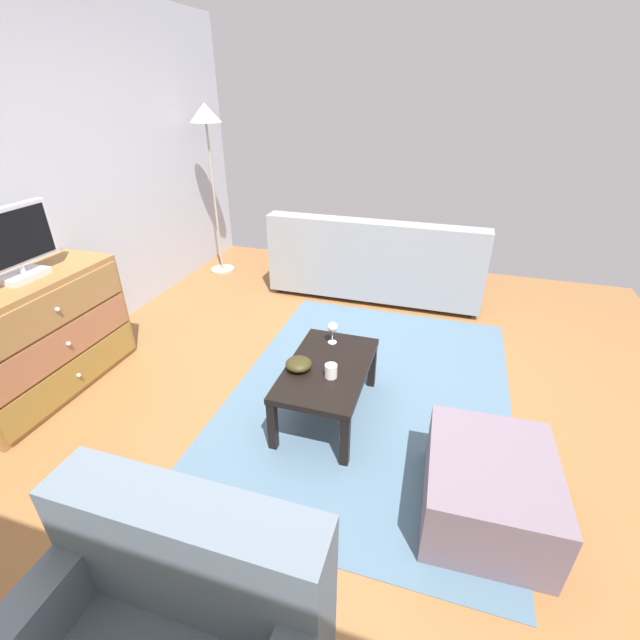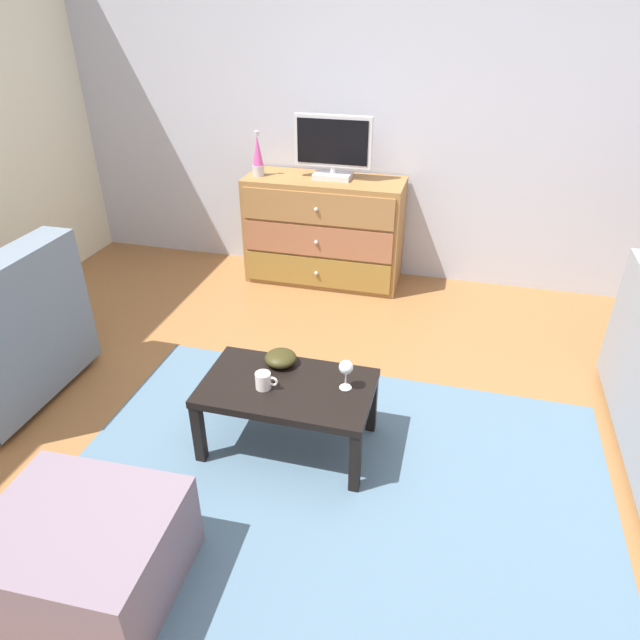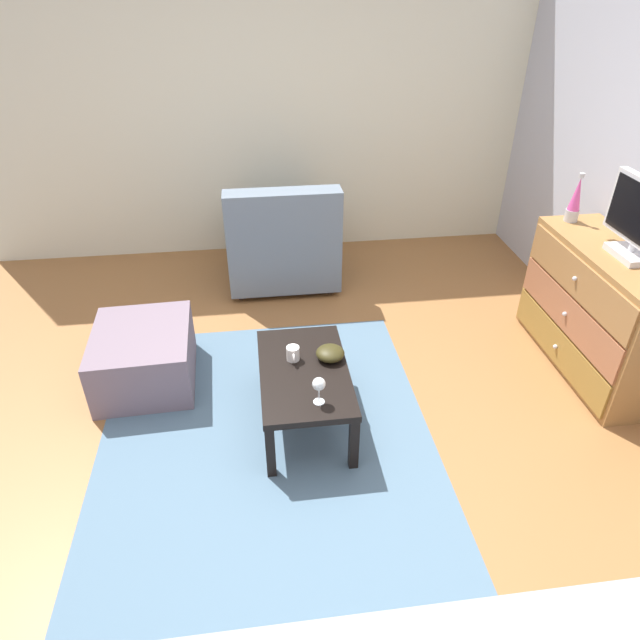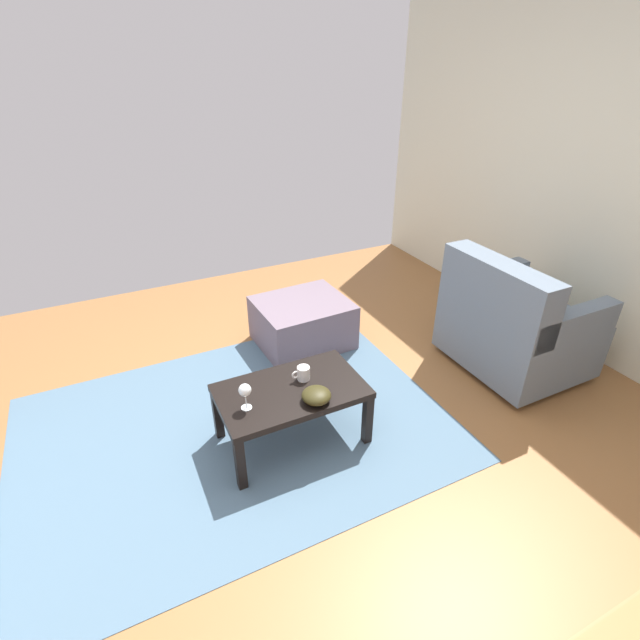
# 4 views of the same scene
# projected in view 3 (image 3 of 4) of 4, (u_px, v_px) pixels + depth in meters

# --- Properties ---
(ground_plane) EXTENTS (5.68, 5.09, 0.05)m
(ground_plane) POSITION_uv_depth(u_px,v_px,m) (301.00, 434.00, 3.26)
(ground_plane) COLOR #905F35
(wall_plain_left) EXTENTS (0.12, 5.09, 2.64)m
(wall_plain_left) POSITION_uv_depth(u_px,v_px,m) (267.00, 102.00, 4.69)
(wall_plain_left) COLOR silver
(wall_plain_left) RESTS_ON ground_plane
(area_rug) EXTENTS (2.60, 1.90, 0.01)m
(area_rug) POSITION_uv_depth(u_px,v_px,m) (268.00, 459.00, 3.06)
(area_rug) COLOR slate
(area_rug) RESTS_ON ground_plane
(dresser) EXTENTS (1.21, 0.49, 0.83)m
(dresser) POSITION_uv_depth(u_px,v_px,m) (600.00, 311.00, 3.57)
(dresser) COLOR olive
(dresser) RESTS_ON ground_plane
(lava_lamp) EXTENTS (0.09, 0.09, 0.33)m
(lava_lamp) POSITION_uv_depth(u_px,v_px,m) (575.00, 200.00, 3.68)
(lava_lamp) COLOR #B7B7BC
(lava_lamp) RESTS_ON dresser
(coffee_table) EXTENTS (0.85, 0.50, 0.38)m
(coffee_table) POSITION_uv_depth(u_px,v_px,m) (304.00, 377.00, 3.14)
(coffee_table) COLOR black
(coffee_table) RESTS_ON ground_plane
(wine_glass) EXTENTS (0.07, 0.07, 0.16)m
(wine_glass) POSITION_uv_depth(u_px,v_px,m) (319.00, 385.00, 2.82)
(wine_glass) COLOR silver
(wine_glass) RESTS_ON coffee_table
(mug) EXTENTS (0.11, 0.08, 0.08)m
(mug) POSITION_uv_depth(u_px,v_px,m) (293.00, 354.00, 3.17)
(mug) COLOR silver
(mug) RESTS_ON coffee_table
(bowl_decorative) EXTENTS (0.17, 0.17, 0.07)m
(bowl_decorative) POSITION_uv_depth(u_px,v_px,m) (330.00, 353.00, 3.18)
(bowl_decorative) COLOR #312D13
(bowl_decorative) RESTS_ON coffee_table
(armchair) EXTENTS (0.80, 0.89, 0.89)m
(armchair) POSITION_uv_depth(u_px,v_px,m) (283.00, 243.00, 4.58)
(armchair) COLOR #332319
(armchair) RESTS_ON ground_plane
(ottoman) EXTENTS (0.72, 0.63, 0.37)m
(ottoman) POSITION_uv_depth(u_px,v_px,m) (144.00, 357.00, 3.54)
(ottoman) COLOR slate
(ottoman) RESTS_ON ground_plane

